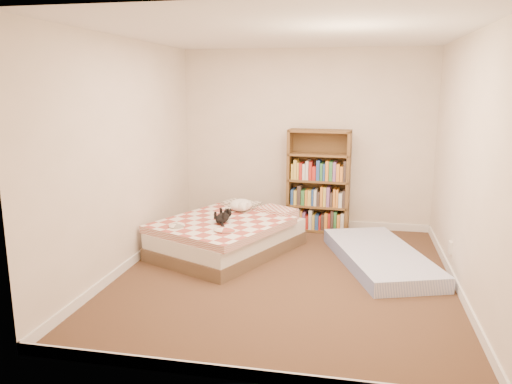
% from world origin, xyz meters
% --- Properties ---
extents(room, '(3.51, 4.01, 2.51)m').
position_xyz_m(room, '(0.00, 0.00, 1.20)').
color(room, '#42271C').
rests_on(room, ground).
extents(bed, '(1.82, 2.07, 0.46)m').
position_xyz_m(bed, '(-0.79, 0.67, 0.21)').
color(bed, brown).
rests_on(bed, room).
extents(bookshelf, '(0.87, 0.34, 1.41)m').
position_xyz_m(bookshelf, '(0.21, 1.81, 0.53)').
color(bookshelf, brown).
rests_on(bookshelf, room).
extents(floor_mattress, '(1.37, 1.99, 0.16)m').
position_xyz_m(floor_mattress, '(1.02, 0.56, 0.08)').
color(floor_mattress, '#7789C7').
rests_on(floor_mattress, room).
extents(black_cat, '(0.19, 0.55, 0.13)m').
position_xyz_m(black_cat, '(-0.81, 0.51, 0.47)').
color(black_cat, black).
rests_on(black_cat, bed).
extents(white_dog, '(0.37, 0.39, 0.15)m').
position_xyz_m(white_dog, '(-0.72, 1.06, 0.49)').
color(white_dog, white).
rests_on(white_dog, bed).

